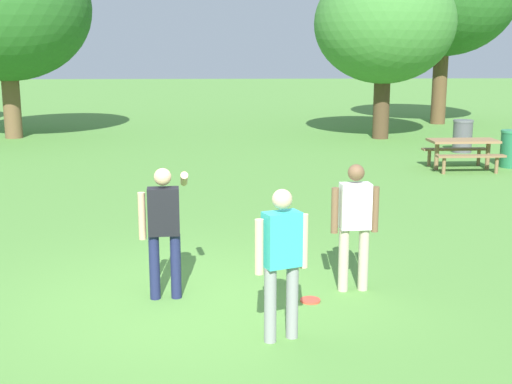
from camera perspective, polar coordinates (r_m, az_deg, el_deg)
name	(u,v)px	position (r m, az deg, el deg)	size (l,w,h in m)	color
ground_plane	(185,301)	(8.51, -5.95, -9.08)	(120.00, 120.00, 0.00)	#568E3D
person_thrower	(164,223)	(8.36, -7.72, -2.59)	(0.61, 0.71, 1.64)	#1E234C
person_catcher	(355,219)	(8.64, 8.27, -2.25)	(0.61, 0.25, 1.64)	#B7AD93
person_bystander	(282,255)	(7.11, 2.17, -5.28)	(0.57, 0.35, 1.64)	gray
frisbee	(310,300)	(8.48, 4.56, -9.03)	(0.25, 0.25, 0.03)	#E04733
picnic_table_near	(463,148)	(18.03, 16.92, 3.57)	(1.73, 1.46, 0.77)	olive
trash_can_beside_table	(512,149)	(18.83, 20.61, 3.41)	(0.59, 0.59, 0.96)	#237047
trash_can_further_along	(462,136)	(21.07, 16.91, 4.50)	(0.59, 0.59, 0.96)	#515156
tree_broad_center	(5,8)	(24.74, -20.30, 14.23)	(5.65, 5.65, 6.73)	brown
tree_far_right	(384,24)	(23.54, 10.70, 13.66)	(4.65, 4.65, 5.80)	#4C3823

